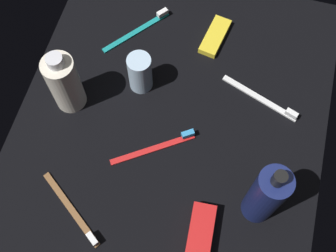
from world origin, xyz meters
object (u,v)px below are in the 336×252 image
object	(u,v)px
lotion_bottle	(266,196)
toothbrush_red	(158,147)
toothbrush_brown	(74,213)
toothpaste_box_red	(197,252)
deodorant_stick	(140,73)
toothbrush_white	(264,100)
toothbrush_teal	(140,28)
bodywash_bottle	(64,83)
snack_bar_yellow	(215,36)

from	to	relation	value
lotion_bottle	toothbrush_red	xyz separation A→B (cm)	(-7.13, -21.66, -8.64)
toothbrush_brown	toothpaste_box_red	bearing A→B (deg)	87.29
toothpaste_box_red	toothbrush_red	bearing A→B (deg)	-149.28
toothbrush_brown	deodorant_stick	bearing A→B (deg)	171.71
toothbrush_red	toothpaste_box_red	distance (cm)	22.29
deodorant_stick	toothpaste_box_red	distance (cm)	37.78
toothbrush_white	toothpaste_box_red	distance (cm)	35.20
toothbrush_red	toothbrush_teal	bearing A→B (deg)	-156.58
toothbrush_teal	lotion_bottle	bearing A→B (deg)	44.30
bodywash_bottle	snack_bar_yellow	distance (cm)	35.87
snack_bar_yellow	toothbrush_teal	bearing A→B (deg)	-72.69
toothbrush_teal	snack_bar_yellow	distance (cm)	17.36
toothbrush_brown	bodywash_bottle	bearing A→B (deg)	-158.99
toothpaste_box_red	toothbrush_teal	bearing A→B (deg)	-155.47
bodywash_bottle	toothbrush_brown	world-z (taller)	bodywash_bottle
bodywash_bottle	toothbrush_teal	bearing A→B (deg)	156.75
deodorant_stick	toothbrush_white	xyz separation A→B (cm)	(-2.68, 26.63, -4.21)
snack_bar_yellow	deodorant_stick	bearing A→B (deg)	-29.32
toothbrush_brown	toothpaste_box_red	xyz separation A→B (cm)	(1.16, 24.50, 0.99)
lotion_bottle	bodywash_bottle	xyz separation A→B (cm)	(-13.01, -42.50, -1.71)
lotion_bottle	toothpaste_box_red	world-z (taller)	lotion_bottle
snack_bar_yellow	toothbrush_brown	bearing A→B (deg)	-10.50
bodywash_bottle	toothbrush_teal	world-z (taller)	bodywash_bottle
toothbrush_white	deodorant_stick	bearing A→B (deg)	-84.25
toothbrush_teal	toothpaste_box_red	world-z (taller)	toothpaste_box_red
deodorant_stick	snack_bar_yellow	distance (cm)	20.85
deodorant_stick	bodywash_bottle	bearing A→B (deg)	-60.39
toothbrush_red	snack_bar_yellow	distance (cm)	29.79
toothbrush_white	lotion_bottle	bearing A→B (deg)	6.17
bodywash_bottle	toothbrush_red	bearing A→B (deg)	74.25
toothbrush_brown	toothbrush_teal	world-z (taller)	same
toothpaste_box_red	snack_bar_yellow	world-z (taller)	toothpaste_box_red
bodywash_bottle	toothbrush_red	distance (cm)	22.74
deodorant_stick	toothpaste_box_red	world-z (taller)	deodorant_stick
lotion_bottle	toothbrush_teal	xyz separation A→B (cm)	(-34.21, -33.39, -8.64)
lotion_bottle	toothbrush_brown	world-z (taller)	lotion_bottle
toothbrush_red	snack_bar_yellow	world-z (taller)	toothbrush_red
bodywash_bottle	deodorant_stick	world-z (taller)	bodywash_bottle
toothpaste_box_red	toothbrush_white	bearing A→B (deg)	165.63
toothbrush_white	toothbrush_teal	distance (cm)	32.75
lotion_bottle	toothpaste_box_red	distance (cm)	16.40
deodorant_stick	snack_bar_yellow	xyz separation A→B (cm)	(-15.81, 12.97, -4.07)
lotion_bottle	toothbrush_teal	size ratio (longest dim) A/B	1.42
lotion_bottle	toothbrush_white	xyz separation A→B (cm)	(-23.28, -2.52, -8.64)
lotion_bottle	toothbrush_red	bearing A→B (deg)	-108.21
bodywash_bottle	toothbrush_white	distance (cm)	41.86
deodorant_stick	toothbrush_red	distance (cm)	15.98
bodywash_bottle	toothbrush_brown	size ratio (longest dim) A/B	1.10
toothbrush_white	toothbrush_brown	size ratio (longest dim) A/B	1.14
toothbrush_red	toothbrush_white	bearing A→B (deg)	130.16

